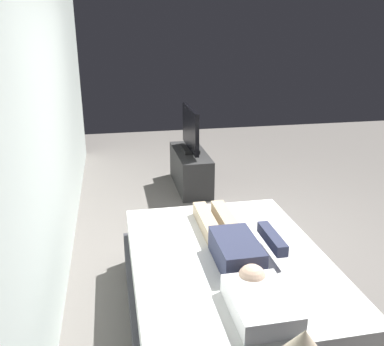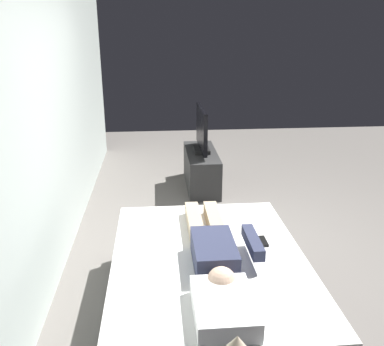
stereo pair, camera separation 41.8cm
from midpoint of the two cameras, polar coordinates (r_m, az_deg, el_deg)
name	(u,v)px [view 1 (the left image)]	position (r m, az deg, el deg)	size (l,w,h in m)	color
ground_plane	(245,247)	(4.22, 4.46, -10.18)	(10.00, 10.00, 0.00)	slate
back_wall	(53,107)	(4.05, -21.37, 8.41)	(6.40, 0.10, 2.80)	silver
bed	(228,289)	(3.17, 1.07, -15.66)	(1.91, 1.44, 0.54)	#333338
pillow	(260,304)	(2.47, 4.37, -17.55)	(0.48, 0.34, 0.12)	white
person	(233,243)	(3.01, 1.62, -9.69)	(1.26, 0.46, 0.18)	#2D334C
remote	(278,237)	(3.27, 8.03, -8.77)	(0.15, 0.04, 0.02)	black
tv_stand	(190,169)	(5.64, -2.33, 0.48)	(1.10, 0.40, 0.50)	#2D2D2D
tv	(190,131)	(5.49, -2.41, 5.77)	(0.88, 0.20, 0.59)	black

